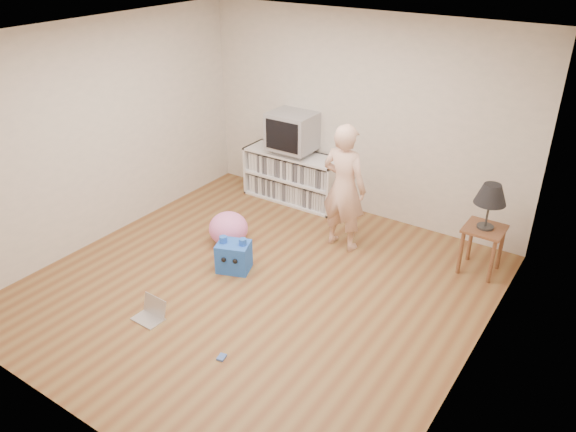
% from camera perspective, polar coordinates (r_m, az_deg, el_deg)
% --- Properties ---
extents(ground, '(4.50, 4.50, 0.00)m').
position_cam_1_polar(ground, '(6.11, -3.14, -7.19)').
color(ground, brown).
rests_on(ground, ground).
extents(walls, '(4.52, 4.52, 2.60)m').
position_cam_1_polar(walls, '(5.48, -3.48, 4.07)').
color(walls, silver).
rests_on(walls, ground).
extents(ceiling, '(4.50, 4.50, 0.01)m').
position_cam_1_polar(ceiling, '(5.10, -3.91, 17.60)').
color(ceiling, white).
rests_on(ceiling, walls).
extents(media_unit, '(1.40, 0.45, 0.70)m').
position_cam_1_polar(media_unit, '(7.84, 0.54, 4.04)').
color(media_unit, white).
rests_on(media_unit, ground).
extents(dvd_deck, '(0.45, 0.35, 0.07)m').
position_cam_1_polar(dvd_deck, '(7.69, 0.49, 6.64)').
color(dvd_deck, gray).
rests_on(dvd_deck, media_unit).
extents(crt_tv, '(0.60, 0.53, 0.50)m').
position_cam_1_polar(crt_tv, '(7.59, 0.48, 8.64)').
color(crt_tv, '#959599').
rests_on(crt_tv, dvd_deck).
extents(side_table, '(0.42, 0.42, 0.55)m').
position_cam_1_polar(side_table, '(6.51, 19.20, -2.15)').
color(side_table, brown).
rests_on(side_table, ground).
extents(table_lamp, '(0.34, 0.34, 0.52)m').
position_cam_1_polar(table_lamp, '(6.29, 19.92, 2.02)').
color(table_lamp, '#333333').
rests_on(table_lamp, side_table).
extents(person, '(0.58, 0.39, 1.54)m').
position_cam_1_polar(person, '(6.53, 5.71, 2.90)').
color(person, beige).
rests_on(person, ground).
extents(laptop, '(0.30, 0.25, 0.20)m').
position_cam_1_polar(laptop, '(5.80, -13.71, -9.52)').
color(laptop, silver).
rests_on(laptop, ground).
extents(playing_cards, '(0.08, 0.10, 0.02)m').
position_cam_1_polar(playing_cards, '(5.24, -6.75, -14.06)').
color(playing_cards, '#496CC3').
rests_on(playing_cards, ground).
extents(plush_blue, '(0.43, 0.39, 0.41)m').
position_cam_1_polar(plush_blue, '(6.32, -5.54, -4.08)').
color(plush_blue, blue).
rests_on(plush_blue, ground).
extents(plush_pink, '(0.51, 0.51, 0.40)m').
position_cam_1_polar(plush_pink, '(6.83, -6.07, -1.27)').
color(plush_pink, pink).
rests_on(plush_pink, ground).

